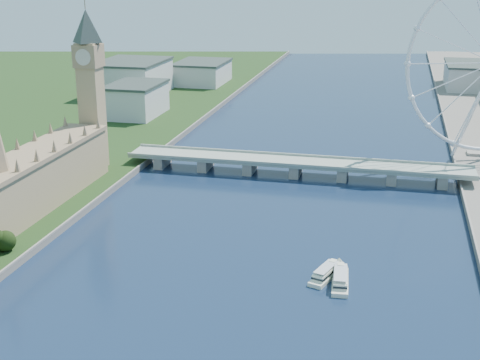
% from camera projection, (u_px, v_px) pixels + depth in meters
% --- Properties ---
extents(parliament_range, '(24.00, 200.00, 70.00)m').
position_uv_depth(parliament_range, '(1.00, 199.00, 330.26)').
color(parliament_range, tan).
rests_on(parliament_range, ground).
extents(big_ben, '(20.02, 20.02, 110.00)m').
position_uv_depth(big_ben, '(89.00, 69.00, 415.32)').
color(big_ben, tan).
rests_on(big_ben, ground).
extents(westminster_bridge, '(220.00, 22.00, 9.50)m').
position_uv_depth(westminster_bridge, '(296.00, 165.00, 426.46)').
color(westminster_bridge, gray).
rests_on(westminster_bridge, ground).
extents(city_skyline, '(505.00, 280.00, 32.00)m').
position_uv_depth(city_skyline, '(376.00, 83.00, 655.45)').
color(city_skyline, beige).
rests_on(city_skyline, ground).
extents(tour_boat_near, '(14.60, 26.93, 5.75)m').
position_uv_depth(tour_boat_near, '(326.00, 278.00, 288.71)').
color(tour_boat_near, silver).
rests_on(tour_boat_near, ground).
extents(tour_boat_far, '(9.29, 28.63, 6.21)m').
position_uv_depth(tour_boat_far, '(340.00, 284.00, 282.92)').
color(tour_boat_far, silver).
rests_on(tour_boat_far, ground).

